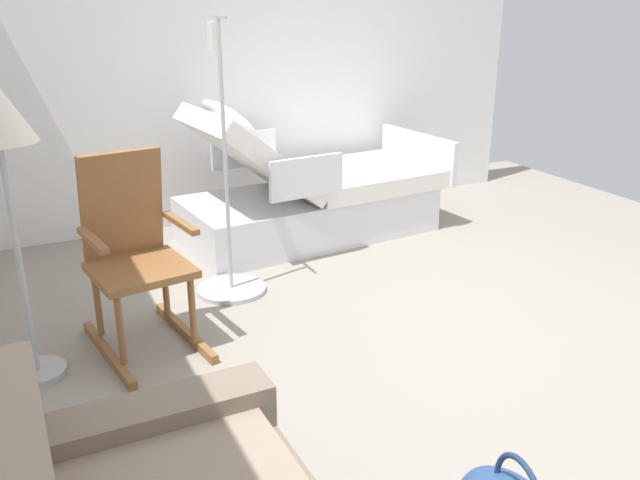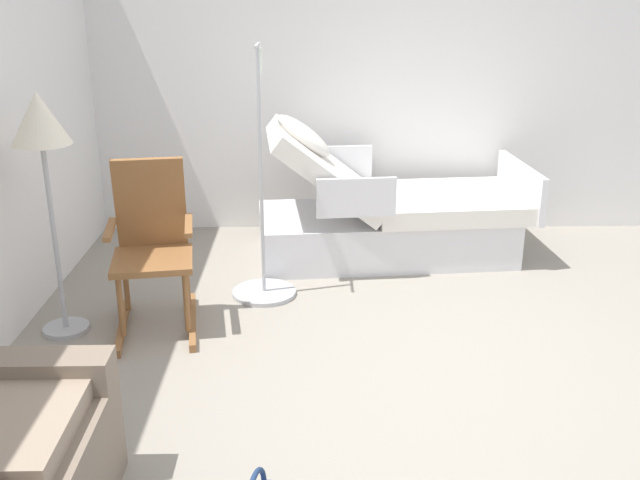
{
  "view_description": "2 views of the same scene",
  "coord_description": "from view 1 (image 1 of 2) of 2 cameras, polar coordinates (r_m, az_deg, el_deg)",
  "views": [
    {
      "loc": [
        -2.66,
        2.0,
        1.79
      ],
      "look_at": [
        0.11,
        0.67,
        0.66
      ],
      "focal_mm": 37.34,
      "sensor_mm": 36.0,
      "label": 1
    },
    {
      "loc": [
        -3.55,
        0.48,
        2.09
      ],
      "look_at": [
        -0.12,
        0.45,
        0.84
      ],
      "focal_mm": 41.22,
      "sensor_mm": 36.0,
      "label": 2
    }
  ],
  "objects": [
    {
      "name": "rocking_chair",
      "position": [
        3.63,
        -15.6,
        -1.32
      ],
      "size": [
        0.82,
        0.58,
        1.05
      ],
      "color": "brown",
      "rests_on": "ground"
    },
    {
      "name": "hospital_bed",
      "position": [
        5.2,
        -0.86,
        3.75
      ],
      "size": [
        1.15,
        2.14,
        1.17
      ],
      "color": "silver",
      "rests_on": "ground"
    },
    {
      "name": "iv_pole",
      "position": [
        4.25,
        -7.76,
        -1.26
      ],
      "size": [
        0.44,
        0.44,
        1.69
      ],
      "color": "#B2B5BA",
      "rests_on": "ground"
    },
    {
      "name": "side_wall",
      "position": [
        5.65,
        -4.94,
        15.66
      ],
      "size": [
        0.1,
        4.81,
        2.7
      ],
      "primitive_type": "cube",
      "color": "white",
      "rests_on": "ground"
    },
    {
      "name": "ground_plane",
      "position": [
        3.78,
        10.12,
        -8.4
      ],
      "size": [
        6.39,
        6.39,
        0.0
      ],
      "primitive_type": "plane",
      "color": "gray"
    }
  ]
}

